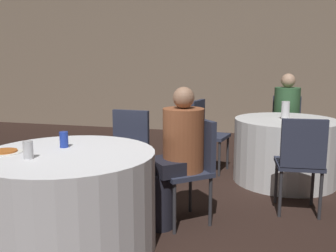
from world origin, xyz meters
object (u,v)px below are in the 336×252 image
(soda_can_silver, at_px, (28,150))
(bottle_far, at_px, (285,110))
(person_floral_shirt, at_px, (176,156))
(person_green_jacket, at_px, (286,118))
(chair_far_north, at_px, (286,122))
(table_near, at_px, (70,200))
(chair_near_north, at_px, (128,146))
(chair_far_west, at_px, (204,128))
(table_far, at_px, (285,150))
(soda_can_blue, at_px, (64,140))
(chair_far_south, at_px, (301,157))
(pizza_plate_near, at_px, (4,152))
(chair_near_northeast, at_px, (192,160))

(soda_can_silver, xyz_separation_m, bottle_far, (1.77, 2.25, 0.04))
(person_floral_shirt, bearing_deg, person_green_jacket, -64.20)
(chair_far_north, xyz_separation_m, person_green_jacket, (-0.01, -0.16, 0.08))
(table_near, relative_size, chair_near_north, 1.42)
(chair_near_north, bearing_deg, person_green_jacket, -127.64)
(chair_far_west, bearing_deg, table_far, 90.00)
(chair_far_north, xyz_separation_m, soda_can_blue, (-1.78, -2.88, 0.24))
(person_floral_shirt, bearing_deg, chair_far_west, -39.96)
(chair_far_south, xyz_separation_m, bottle_far, (-0.10, 0.99, 0.28))
(soda_can_blue, xyz_separation_m, soda_can_silver, (-0.06, -0.36, 0.00))
(soda_can_silver, bearing_deg, chair_far_south, 33.98)
(pizza_plate_near, bearing_deg, chair_far_north, 56.08)
(chair_near_north, relative_size, bottle_far, 4.39)
(chair_far_north, xyz_separation_m, chair_far_south, (0.03, -1.98, 0.00))
(chair_far_west, bearing_deg, chair_near_northeast, 16.66)
(chair_near_north, distance_m, bottle_far, 1.85)
(table_near, relative_size, bottle_far, 6.24)
(chair_far_north, relative_size, person_floral_shirt, 0.76)
(chair_near_northeast, xyz_separation_m, soda_can_silver, (-0.96, -0.90, 0.24))
(table_far, relative_size, person_green_jacket, 0.96)
(chair_far_south, distance_m, soda_can_silver, 2.27)
(person_green_jacket, bearing_deg, soda_can_blue, 59.73)
(soda_can_silver, bearing_deg, person_green_jacket, 59.29)
(chair_near_north, bearing_deg, chair_near_northeast, 157.18)
(bottle_far, bearing_deg, chair_far_north, 86.06)
(table_far, bearing_deg, chair_far_north, 87.20)
(pizza_plate_near, bearing_deg, soda_can_blue, 38.41)
(pizza_plate_near, xyz_separation_m, bottle_far, (2.04, 2.15, 0.09))
(soda_can_blue, bearing_deg, chair_near_northeast, 30.84)
(chair_far_south, relative_size, soda_can_silver, 7.32)
(person_green_jacket, distance_m, pizza_plate_near, 3.66)
(table_near, xyz_separation_m, soda_can_silver, (-0.17, -0.22, 0.42))
(chair_near_northeast, height_order, chair_far_west, same)
(person_floral_shirt, height_order, soda_can_silver, person_floral_shirt)
(chair_near_northeast, xyz_separation_m, person_green_jacket, (0.87, 2.18, 0.08))
(chair_near_northeast, relative_size, chair_far_south, 1.00)
(soda_can_blue, bearing_deg, chair_far_north, 58.26)
(chair_far_north, bearing_deg, person_green_jacket, 90.00)
(person_green_jacket, bearing_deg, bottle_far, 88.66)
(chair_far_west, relative_size, pizza_plate_near, 3.56)
(chair_far_west, bearing_deg, bottle_far, 89.77)
(bottle_far, bearing_deg, person_floral_shirt, -122.66)
(chair_far_south, xyz_separation_m, person_green_jacket, (-0.04, 1.83, 0.08))
(soda_can_blue, bearing_deg, table_near, -52.37)
(table_near, xyz_separation_m, chair_far_west, (0.65, 2.23, 0.18))
(table_near, distance_m, table_far, 2.60)
(table_far, height_order, soda_can_blue, soda_can_blue)
(chair_near_northeast, bearing_deg, chair_far_south, -109.27)
(table_far, relative_size, chair_far_north, 1.30)
(chair_near_northeast, bearing_deg, soda_can_silver, 92.40)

